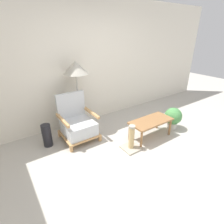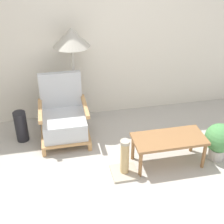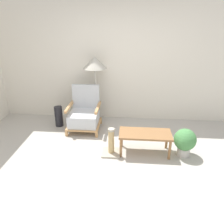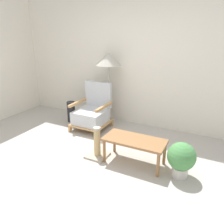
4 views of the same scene
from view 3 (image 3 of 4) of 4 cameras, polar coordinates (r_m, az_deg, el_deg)
The scene contains 8 objects.
ground_plane at distance 3.50m, azimuth -0.82°, elevation -15.64°, with size 14.00×14.00×0.00m, color #B7B2A8.
wall_back at distance 4.89m, azimuth 1.56°, elevation 13.29°, with size 8.00×0.06×2.70m.
armchair at distance 4.65m, azimuth -7.23°, elevation -0.63°, with size 0.66×0.67×0.91m.
floor_lamp at distance 4.62m, azimuth -4.50°, elevation 12.30°, with size 0.50×0.50×1.49m.
coffee_table at distance 3.82m, azimuth 8.64°, elevation -6.10°, with size 0.90×0.42×0.39m.
vase at distance 4.91m, azimuth -13.74°, elevation -1.10°, with size 0.17×0.17×0.45m, color black.
potted_plant at distance 3.94m, azimuth 18.48°, elevation -7.19°, with size 0.38×0.38×0.50m.
scratching_post at distance 3.84m, azimuth -0.21°, elevation -8.63°, with size 0.32×0.32×0.49m.
Camera 3 is at (0.28, -2.71, 2.20)m, focal length 35.00 mm.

